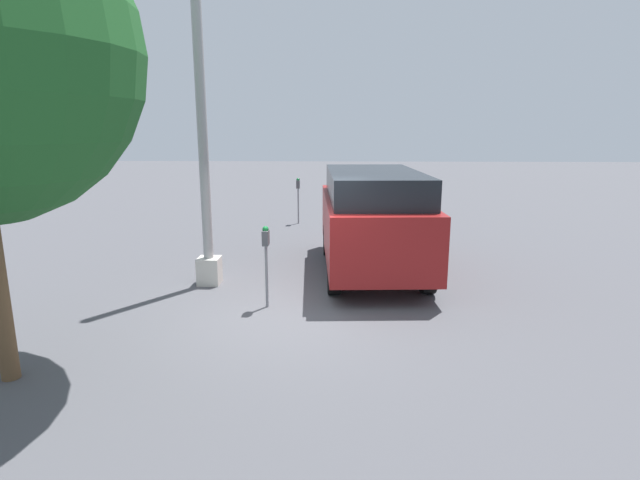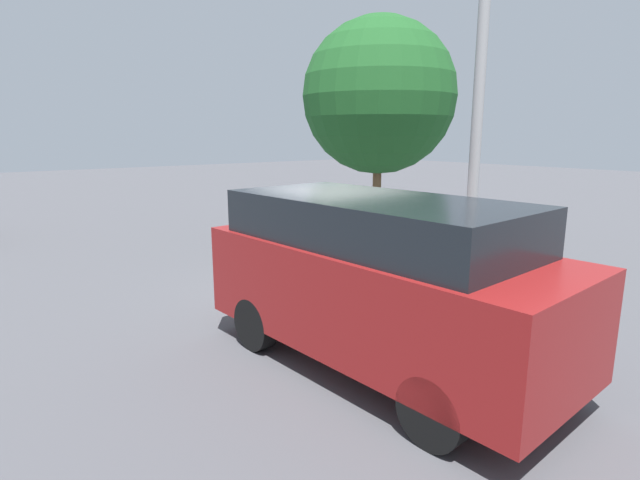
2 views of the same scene
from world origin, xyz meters
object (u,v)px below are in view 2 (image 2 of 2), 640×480
object	(u,v)px
parking_meter_near	(367,238)
lamp_post	(475,158)
street_tree	(379,97)
parked_van	(379,277)

from	to	relation	value
parking_meter_near	lamp_post	xyz separation A→B (m)	(1.31, 1.36, 1.51)
parking_meter_near	lamp_post	distance (m)	2.42
street_tree	parked_van	bearing A→B (deg)	-44.39
parked_van	lamp_post	bearing A→B (deg)	103.54
parking_meter_near	lamp_post	bearing A→B (deg)	46.49
parked_van	street_tree	xyz separation A→B (m)	(-5.02, 4.91, 2.71)
parking_meter_near	lamp_post	world-z (taller)	lamp_post
parking_meter_near	street_tree	world-z (taller)	street_tree
street_tree	lamp_post	bearing A→B (deg)	-21.11
lamp_post	parked_van	world-z (taller)	lamp_post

